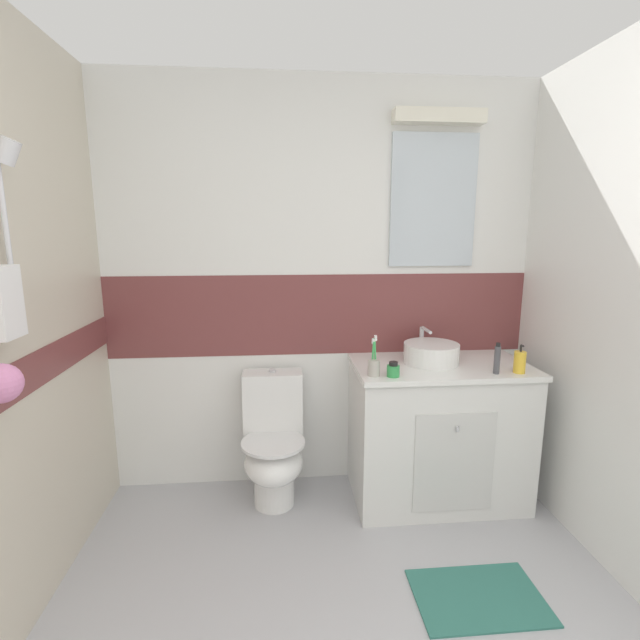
{
  "coord_description": "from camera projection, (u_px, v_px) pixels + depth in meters",
  "views": [
    {
      "loc": [
        -0.26,
        -0.4,
        1.62
      ],
      "look_at": [
        -0.05,
        1.88,
        1.17
      ],
      "focal_mm": 25.82,
      "sensor_mm": 36.0,
      "label": 1
    }
  ],
  "objects": [
    {
      "name": "toilet",
      "position": [
        273.0,
        444.0,
        2.74
      ],
      "size": [
        0.37,
        0.5,
        0.79
      ],
      "color": "white",
      "rests_on": "ground_plane"
    },
    {
      "name": "hair_gel_jar",
      "position": [
        393.0,
        370.0,
        2.45
      ],
      "size": [
        0.07,
        0.07,
        0.08
      ],
      "color": "green",
      "rests_on": "vanity_cabinet"
    },
    {
      "name": "vanity_cabinet",
      "position": [
        437.0,
        431.0,
        2.77
      ],
      "size": [
        1.02,
        0.59,
        0.85
      ],
      "color": "silver",
      "rests_on": "ground_plane"
    },
    {
      "name": "toothpaste_tube_upright",
      "position": [
        497.0,
        359.0,
        2.49
      ],
      "size": [
        0.03,
        0.03,
        0.17
      ],
      "color": "#4C4C51",
      "rests_on": "vanity_cabinet"
    },
    {
      "name": "ground_plane",
      "position": [
        348.0,
        633.0,
        1.9
      ],
      "size": [
        3.2,
        3.48,
        0.04
      ],
      "primitive_type": "cube",
      "color": "#B2B2B7"
    },
    {
      "name": "wall_back_tiled",
      "position": [
        322.0,
        288.0,
        2.88
      ],
      "size": [
        3.2,
        0.2,
        2.5
      ],
      "color": "white",
      "rests_on": "ground_plane"
    },
    {
      "name": "bath_mat",
      "position": [
        478.0,
        597.0,
        2.06
      ],
      "size": [
        0.57,
        0.38,
        0.01
      ],
      "primitive_type": "cube",
      "color": "#337266",
      "rests_on": "ground_plane"
    },
    {
      "name": "toothbrush_cup",
      "position": [
        374.0,
        366.0,
        2.46
      ],
      "size": [
        0.06,
        0.06,
        0.22
      ],
      "color": "#B2ADA3",
      "rests_on": "vanity_cabinet"
    },
    {
      "name": "sink_basin",
      "position": [
        431.0,
        352.0,
        2.7
      ],
      "size": [
        0.32,
        0.37,
        0.18
      ],
      "color": "white",
      "rests_on": "vanity_cabinet"
    },
    {
      "name": "soap_dispenser",
      "position": [
        520.0,
        362.0,
        2.51
      ],
      "size": [
        0.06,
        0.06,
        0.16
      ],
      "color": "yellow",
      "rests_on": "vanity_cabinet"
    }
  ]
}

